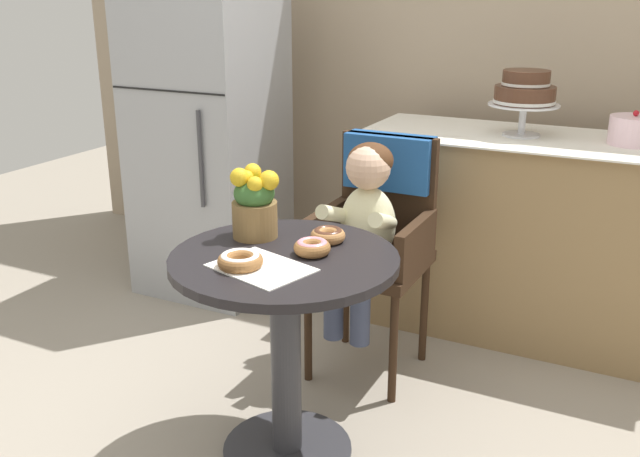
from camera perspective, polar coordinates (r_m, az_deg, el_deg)
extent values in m
plane|color=gray|center=(2.55, -2.63, -17.45)|extent=(8.00, 8.00, 0.00)
cube|color=tan|center=(3.78, 11.35, 16.15)|extent=(4.80, 0.10, 2.70)
cylinder|color=black|center=(2.21, -2.90, -2.54)|extent=(0.72, 0.72, 0.03)
cylinder|color=#333338|center=(2.36, -2.76, -10.70)|extent=(0.10, 0.10, 0.69)
cylinder|color=#333338|center=(2.54, -2.63, -17.27)|extent=(0.44, 0.44, 0.02)
cube|color=#332114|center=(2.81, 3.97, -2.84)|extent=(0.42, 0.42, 0.04)
cube|color=#332114|center=(2.89, 5.54, 3.06)|extent=(0.40, 0.04, 0.46)
cube|color=#332114|center=(2.84, 0.49, -0.11)|extent=(0.04, 0.38, 0.18)
cube|color=#332114|center=(2.71, 7.74, -1.28)|extent=(0.04, 0.38, 0.18)
cube|color=#1E4C8C|center=(2.86, 5.62, 5.37)|extent=(0.36, 0.11, 0.22)
cylinder|color=#332114|center=(2.83, -0.96, -8.10)|extent=(0.03, 0.03, 0.45)
cylinder|color=#332114|center=(2.70, 5.93, -9.61)|extent=(0.03, 0.03, 0.45)
cylinder|color=#332114|center=(3.12, 2.09, -5.40)|extent=(0.03, 0.03, 0.45)
cylinder|color=#332114|center=(3.01, 8.39, -6.61)|extent=(0.03, 0.03, 0.45)
ellipsoid|color=beige|center=(2.73, 3.89, 0.37)|extent=(0.22, 0.16, 0.30)
sphere|color=#E0B293|center=(2.66, 3.91, 4.94)|extent=(0.17, 0.17, 0.17)
ellipsoid|color=#4C2D19|center=(2.67, 4.09, 5.49)|extent=(0.17, 0.17, 0.14)
cylinder|color=beige|center=(2.68, 1.31, 1.14)|extent=(0.08, 0.23, 0.13)
sphere|color=#E0B293|center=(2.63, 0.77, -0.80)|extent=(0.06, 0.06, 0.06)
cylinder|color=beige|center=(2.60, 5.09, 0.57)|extent=(0.08, 0.23, 0.13)
sphere|color=#E0B293|center=(2.56, 4.21, -1.37)|extent=(0.06, 0.06, 0.06)
cylinder|color=#3F4760|center=(2.72, 2.12, -2.14)|extent=(0.09, 0.22, 0.09)
cylinder|color=#3F4760|center=(2.69, 1.10, -6.27)|extent=(0.08, 0.08, 0.26)
cylinder|color=#3F4760|center=(2.68, 4.26, -2.51)|extent=(0.09, 0.22, 0.09)
cylinder|color=#3F4760|center=(2.65, 3.26, -6.71)|extent=(0.08, 0.08, 0.26)
cube|color=white|center=(2.11, -4.75, -3.16)|extent=(0.33, 0.28, 0.00)
torus|color=#AD7542|center=(2.31, 0.65, -0.57)|extent=(0.11, 0.11, 0.04)
torus|color=#512D1E|center=(2.30, 0.65, -0.30)|extent=(0.10, 0.10, 0.02)
torus|color=#936033|center=(2.11, -6.44, -2.62)|extent=(0.14, 0.14, 0.04)
torus|color=white|center=(2.10, -6.45, -2.32)|extent=(0.12, 0.12, 0.02)
torus|color=#936033|center=(2.20, -0.64, -1.56)|extent=(0.12, 0.12, 0.04)
torus|color=pink|center=(2.19, -0.64, -1.27)|extent=(0.10, 0.10, 0.02)
cylinder|color=brown|center=(2.35, -5.26, 0.73)|extent=(0.15, 0.15, 0.12)
ellipsoid|color=#38662D|center=(2.33, -5.33, 2.84)|extent=(0.14, 0.14, 0.10)
sphere|color=gold|center=(2.29, -4.13, 3.89)|extent=(0.07, 0.07, 0.07)
sphere|color=gold|center=(2.35, -4.32, 3.73)|extent=(0.06, 0.06, 0.06)
sphere|color=gold|center=(2.36, -5.45, 4.55)|extent=(0.06, 0.06, 0.06)
sphere|color=gold|center=(2.32, -5.93, 4.14)|extent=(0.04, 0.04, 0.04)
sphere|color=gold|center=(2.30, -6.51, 4.12)|extent=(0.06, 0.06, 0.06)
sphere|color=gold|center=(2.28, -5.26, 3.56)|extent=(0.05, 0.05, 0.05)
cube|color=#93754C|center=(3.29, 16.95, -0.70)|extent=(1.50, 0.56, 0.90)
cube|color=white|center=(3.18, 17.72, 6.89)|extent=(1.56, 0.62, 0.01)
cylinder|color=silver|center=(3.19, 15.89, 7.28)|extent=(0.16, 0.16, 0.01)
cylinder|color=silver|center=(3.18, 15.99, 8.43)|extent=(0.03, 0.03, 0.12)
cylinder|color=silver|center=(3.17, 16.10, 9.56)|extent=(0.30, 0.30, 0.01)
cylinder|color=#4C2D1E|center=(3.17, 16.17, 10.30)|extent=(0.26, 0.25, 0.08)
cylinder|color=white|center=(3.17, 16.12, 9.83)|extent=(0.26, 0.26, 0.01)
cylinder|color=#4C2D1E|center=(3.16, 16.28, 11.56)|extent=(0.20, 0.20, 0.07)
cylinder|color=white|center=(3.16, 16.25, 11.15)|extent=(0.20, 0.20, 0.01)
cylinder|color=silver|center=(3.16, 23.95, 7.23)|extent=(0.19, 0.19, 0.12)
sphere|color=red|center=(3.15, 24.12, 8.48)|extent=(0.02, 0.02, 0.02)
cube|color=#9EA0A5|center=(3.61, -9.03, 8.15)|extent=(0.64, 0.60, 1.70)
cube|color=black|center=(3.34, -12.25, 10.79)|extent=(0.63, 0.01, 0.01)
cylinder|color=#3F3F44|center=(3.27, -9.60, 5.50)|extent=(0.02, 0.02, 0.45)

